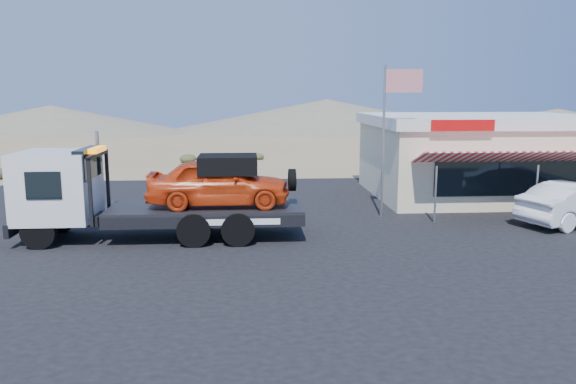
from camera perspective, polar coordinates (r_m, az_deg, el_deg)
The scene contains 6 objects.
ground at distance 18.07m, azimuth -1.87°, elevation -5.88°, with size 120.00×120.00×0.00m, color #927653.
asphalt_lot at distance 21.12m, azimuth 3.23°, elevation -3.52°, with size 32.00×24.00×0.02m, color black.
tow_truck at distance 19.59m, azimuth -13.44°, elevation 0.19°, with size 9.43×2.80×3.15m.
jerky_store at distance 28.77m, azimuth 18.75°, elevation 3.57°, with size 10.40×9.97×3.90m.
flagpole at distance 22.61m, azimuth 10.28°, elevation 6.85°, with size 1.55×0.10×6.00m.
distant_hills at distance 73.14m, azimuth -11.42°, elevation 7.39°, with size 126.00×48.00×4.20m.
Camera 1 is at (-0.69, -17.37, 4.93)m, focal length 35.00 mm.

